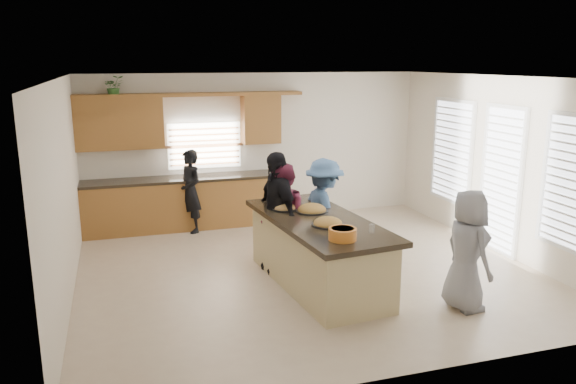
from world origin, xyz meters
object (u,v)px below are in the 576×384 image
object	(u,v)px
woman_left_front	(277,212)
woman_right_back	(324,212)
woman_left_back	(190,191)
woman_right_front	(467,251)
salad_bowl	(343,233)
island	(318,253)
woman_left_mid	(282,218)

from	to	relation	value
woman_left_front	woman_right_back	distance (m)	0.77
woman_left_back	woman_right_front	size ratio (longest dim) A/B	0.98
salad_bowl	woman_right_front	world-z (taller)	woman_right_front
salad_bowl	island	bearing A→B (deg)	87.33
woman_left_front	woman_right_back	world-z (taller)	woman_left_front
salad_bowl	woman_right_front	distance (m)	1.58
woman_left_mid	island	bearing A→B (deg)	33.19
woman_left_mid	woman_left_back	bearing A→B (deg)	-149.13
woman_left_mid	woman_right_back	world-z (taller)	woman_right_back
salad_bowl	woman_right_back	distance (m)	1.79
island	woman_left_back	world-z (taller)	woman_left_back
woman_left_front	woman_right_front	world-z (taller)	woman_left_front
salad_bowl	woman_left_front	distance (m)	1.69
island	woman_right_front	world-z (taller)	woman_right_front
salad_bowl	woman_left_back	xyz separation A→B (m)	(-1.29, 3.94, -0.28)
salad_bowl	woman_right_back	xyz separation A→B (m)	(0.42, 1.73, -0.22)
island	woman_right_back	distance (m)	0.94
woman_left_mid	woman_right_back	size ratio (longest dim) A/B	0.99
salad_bowl	woman_left_mid	bearing A→B (deg)	99.60
salad_bowl	woman_left_front	size ratio (longest dim) A/B	0.19
woman_left_back	woman_right_front	bearing A→B (deg)	9.11
woman_left_back	woman_right_front	world-z (taller)	woman_right_front
woman_right_front	woman_left_mid	bearing A→B (deg)	40.78
woman_left_front	woman_left_mid	bearing A→B (deg)	42.86
salad_bowl	woman_left_back	bearing A→B (deg)	108.14
woman_left_mid	woman_left_front	distance (m)	0.12
island	woman_left_back	bearing A→B (deg)	108.07
island	woman_left_mid	distance (m)	0.80
woman_left_back	woman_left_front	distance (m)	2.48
woman_left_front	woman_left_back	bearing A→B (deg)	-165.99
woman_right_front	woman_left_front	bearing A→B (deg)	41.04
woman_left_back	woman_left_front	size ratio (longest dim) A/B	0.84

